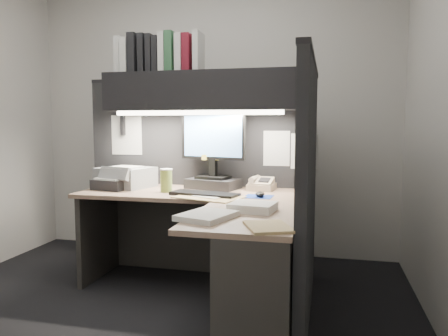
{
  "coord_description": "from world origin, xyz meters",
  "views": [
    {
      "loc": [
        1.09,
        -2.59,
        1.24
      ],
      "look_at": [
        0.36,
        0.51,
        0.92
      ],
      "focal_mm": 35.0,
      "sensor_mm": 36.0,
      "label": 1
    }
  ],
  "objects_px": {
    "overhead_shelf": "(202,91)",
    "printer": "(126,177)",
    "telephone": "(262,185)",
    "notebook_stack": "(112,184)",
    "keyboard": "(205,194)",
    "coffee_cup": "(166,181)",
    "desk": "(215,252)",
    "monitor": "(213,159)"
  },
  "relations": [
    {
      "from": "overhead_shelf",
      "to": "printer",
      "type": "height_order",
      "value": "overhead_shelf"
    },
    {
      "from": "keyboard",
      "to": "printer",
      "type": "bearing_deg",
      "value": 171.44
    },
    {
      "from": "desk",
      "to": "overhead_shelf",
      "type": "height_order",
      "value": "overhead_shelf"
    },
    {
      "from": "desk",
      "to": "telephone",
      "type": "distance_m",
      "value": 0.85
    },
    {
      "from": "telephone",
      "to": "monitor",
      "type": "bearing_deg",
      "value": -172.57
    },
    {
      "from": "telephone",
      "to": "printer",
      "type": "bearing_deg",
      "value": -169.29
    },
    {
      "from": "coffee_cup",
      "to": "printer",
      "type": "relative_size",
      "value": 0.42
    },
    {
      "from": "keyboard",
      "to": "telephone",
      "type": "bearing_deg",
      "value": 57.93
    },
    {
      "from": "desk",
      "to": "monitor",
      "type": "distance_m",
      "value": 0.94
    },
    {
      "from": "monitor",
      "to": "coffee_cup",
      "type": "xyz_separation_m",
      "value": [
        -0.3,
        -0.26,
        -0.16
      ]
    },
    {
      "from": "monitor",
      "to": "notebook_stack",
      "type": "bearing_deg",
      "value": -149.83
    },
    {
      "from": "keyboard",
      "to": "notebook_stack",
      "type": "distance_m",
      "value": 0.81
    },
    {
      "from": "printer",
      "to": "notebook_stack",
      "type": "xyz_separation_m",
      "value": [
        -0.05,
        -0.14,
        -0.04
      ]
    },
    {
      "from": "keyboard",
      "to": "monitor",
      "type": "bearing_deg",
      "value": 107.17
    },
    {
      "from": "notebook_stack",
      "to": "keyboard",
      "type": "bearing_deg",
      "value": -10.05
    },
    {
      "from": "desk",
      "to": "notebook_stack",
      "type": "distance_m",
      "value": 1.16
    },
    {
      "from": "overhead_shelf",
      "to": "coffee_cup",
      "type": "relative_size",
      "value": 9.29
    },
    {
      "from": "coffee_cup",
      "to": "overhead_shelf",
      "type": "bearing_deg",
      "value": 50.28
    },
    {
      "from": "telephone",
      "to": "notebook_stack",
      "type": "bearing_deg",
      "value": -162.49
    },
    {
      "from": "overhead_shelf",
      "to": "monitor",
      "type": "height_order",
      "value": "overhead_shelf"
    },
    {
      "from": "telephone",
      "to": "printer",
      "type": "height_order",
      "value": "printer"
    },
    {
      "from": "desk",
      "to": "printer",
      "type": "distance_m",
      "value": 1.21
    },
    {
      "from": "telephone",
      "to": "coffee_cup",
      "type": "distance_m",
      "value": 0.74
    },
    {
      "from": "overhead_shelf",
      "to": "telephone",
      "type": "distance_m",
      "value": 0.87
    },
    {
      "from": "printer",
      "to": "telephone",
      "type": "bearing_deg",
      "value": 19.55
    },
    {
      "from": "telephone",
      "to": "desk",
      "type": "bearing_deg",
      "value": -96.71
    },
    {
      "from": "telephone",
      "to": "overhead_shelf",
      "type": "bearing_deg",
      "value": -172.43
    },
    {
      "from": "coffee_cup",
      "to": "printer",
      "type": "bearing_deg",
      "value": 156.75
    },
    {
      "from": "keyboard",
      "to": "coffee_cup",
      "type": "xyz_separation_m",
      "value": [
        -0.33,
        0.1,
        0.07
      ]
    },
    {
      "from": "telephone",
      "to": "printer",
      "type": "distance_m",
      "value": 1.12
    },
    {
      "from": "desk",
      "to": "monitor",
      "type": "height_order",
      "value": "monitor"
    },
    {
      "from": "overhead_shelf",
      "to": "telephone",
      "type": "height_order",
      "value": "overhead_shelf"
    },
    {
      "from": "keyboard",
      "to": "telephone",
      "type": "relative_size",
      "value": 2.44
    },
    {
      "from": "monitor",
      "to": "notebook_stack",
      "type": "height_order",
      "value": "monitor"
    },
    {
      "from": "telephone",
      "to": "keyboard",
      "type": "bearing_deg",
      "value": -127.87
    },
    {
      "from": "telephone",
      "to": "notebook_stack",
      "type": "height_order",
      "value": "same"
    },
    {
      "from": "monitor",
      "to": "telephone",
      "type": "bearing_deg",
      "value": 15.18
    },
    {
      "from": "telephone",
      "to": "coffee_cup",
      "type": "height_order",
      "value": "coffee_cup"
    },
    {
      "from": "monitor",
      "to": "keyboard",
      "type": "height_order",
      "value": "monitor"
    },
    {
      "from": "overhead_shelf",
      "to": "printer",
      "type": "xyz_separation_m",
      "value": [
        -0.63,
        -0.07,
        -0.69
      ]
    },
    {
      "from": "notebook_stack",
      "to": "coffee_cup",
      "type": "bearing_deg",
      "value": -4.61
    },
    {
      "from": "desk",
      "to": "coffee_cup",
      "type": "bearing_deg",
      "value": 135.89
    }
  ]
}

